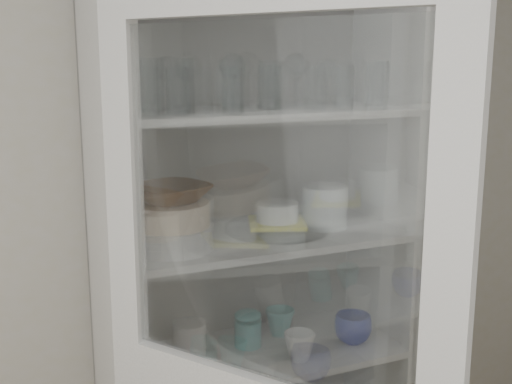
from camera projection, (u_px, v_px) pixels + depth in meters
name	position (u px, v px, depth m)	size (l,w,h in m)	color
wall_back	(175.00, 213.00, 2.18)	(3.60, 0.02, 2.60)	beige
pantry_cabinet	(249.00, 320.00, 2.18)	(1.00, 0.45, 2.10)	silver
tumbler_0	(178.00, 91.00, 1.74)	(0.06, 0.06, 0.13)	silver
tumbler_1	(146.00, 87.00, 1.70)	(0.08, 0.08, 0.15)	silver
tumbler_2	(180.00, 86.00, 1.76)	(0.08, 0.08, 0.15)	silver
tumbler_3	(234.00, 91.00, 1.77)	(0.06, 0.06, 0.13)	silver
tumbler_4	(316.00, 88.00, 1.91)	(0.07, 0.07, 0.13)	silver
tumbler_5	(377.00, 85.00, 1.95)	(0.07, 0.07, 0.15)	silver
tumbler_6	(343.00, 88.00, 1.95)	(0.07, 0.07, 0.13)	silver
tumbler_7	(123.00, 87.00, 1.81)	(0.07, 0.07, 0.14)	silver
tumbler_8	(151.00, 86.00, 1.85)	(0.07, 0.07, 0.15)	silver
tumbler_9	(268.00, 87.00, 1.96)	(0.07, 0.07, 0.13)	silver
tumbler_10	(271.00, 85.00, 1.95)	(0.07, 0.07, 0.15)	silver
goblet_0	(168.00, 80.00, 1.97)	(0.08, 0.08, 0.18)	silver
goblet_1	(232.00, 78.00, 2.01)	(0.08, 0.08, 0.19)	silver
goblet_2	(296.00, 77.00, 2.12)	(0.08, 0.08, 0.19)	silver
goblet_3	(326.00, 80.00, 2.16)	(0.07, 0.07, 0.16)	silver
plate_stack_front	(172.00, 237.00, 1.89)	(0.25, 0.25, 0.07)	silver
plate_stack_back	(180.00, 215.00, 2.08)	(0.22, 0.22, 0.11)	silver
cream_bowl	(171.00, 214.00, 1.87)	(0.23, 0.23, 0.07)	#F7DDC2
terracotta_bowl	(170.00, 193.00, 1.86)	(0.22, 0.22, 0.05)	#512A0F
glass_platter	(277.00, 227.00, 2.10)	(0.34, 0.34, 0.02)	silver
yellow_trivet	(277.00, 223.00, 2.10)	(0.18, 0.18, 0.01)	gold
white_ramekin	(277.00, 212.00, 2.09)	(0.14, 0.14, 0.06)	silver
grey_bowl_stack	(325.00, 207.00, 2.13)	(0.15, 0.15, 0.14)	silver
mug_blue	(353.00, 328.00, 2.19)	(0.13, 0.13, 0.10)	navy
mug_teal	(280.00, 322.00, 2.25)	(0.10, 0.10, 0.09)	teal
mug_white	(300.00, 346.00, 2.06)	(0.10, 0.10, 0.09)	silver
teal_jar	(248.00, 330.00, 2.16)	(0.09, 0.09, 0.11)	teal
measuring_cups	(174.00, 374.00, 1.93)	(0.10, 0.10, 0.04)	silver
white_canister	(190.00, 341.00, 2.05)	(0.11, 0.11, 0.13)	silver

